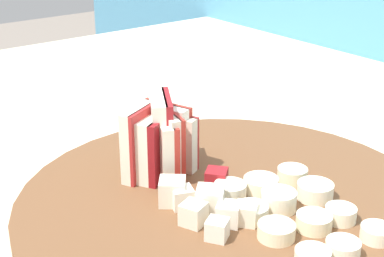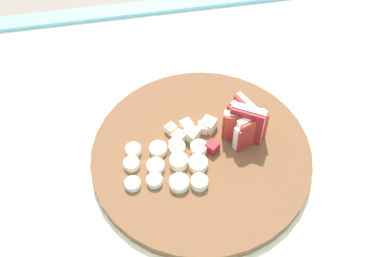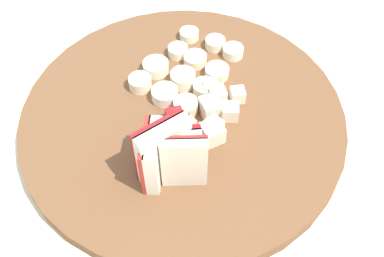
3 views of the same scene
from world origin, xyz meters
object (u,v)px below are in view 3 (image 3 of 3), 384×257
(cutting_board, at_px, (183,117))
(apple_dice_pile, at_px, (212,112))
(apple_wedge_fan, at_px, (166,152))
(banana_slice_rows, at_px, (186,72))

(cutting_board, xyz_separation_m, apple_dice_pile, (0.01, -0.03, 0.02))
(apple_wedge_fan, height_order, apple_dice_pile, apple_wedge_fan)
(banana_slice_rows, bearing_deg, apple_dice_pile, -131.15)
(apple_wedge_fan, xyz_separation_m, banana_slice_rows, (0.12, 0.04, -0.02))
(apple_wedge_fan, bearing_deg, apple_dice_pile, -10.47)
(cutting_board, distance_m, banana_slice_rows, 0.06)
(cutting_board, relative_size, apple_dice_pile, 4.04)
(banana_slice_rows, bearing_deg, cutting_board, -159.00)
(apple_dice_pile, xyz_separation_m, banana_slice_rows, (0.04, 0.05, -0.00))
(cutting_board, relative_size, apple_wedge_fan, 4.90)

